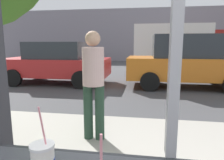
# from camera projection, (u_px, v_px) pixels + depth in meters

# --- Properties ---
(ground_plane) EXTENTS (60.00, 60.00, 0.00)m
(ground_plane) POSITION_uv_depth(u_px,v_px,m) (147.00, 80.00, 8.91)
(ground_plane) COLOR #424244
(sidewalk_strip) EXTENTS (16.00, 2.80, 0.10)m
(sidewalk_strip) POSITION_uv_depth(u_px,v_px,m) (152.00, 160.00, 2.68)
(sidewalk_strip) COLOR #9E998E
(sidewalk_strip) RESTS_ON ground
(building_facade_far) EXTENTS (28.00, 1.20, 4.68)m
(building_facade_far) POSITION_uv_depth(u_px,v_px,m) (146.00, 35.00, 18.76)
(building_facade_far) COLOR gray
(building_facade_far) RESTS_ON ground
(parked_car_red) EXTENTS (4.14, 1.96, 1.63)m
(parked_car_red) POSITION_uv_depth(u_px,v_px,m) (57.00, 62.00, 8.08)
(parked_car_red) COLOR red
(parked_car_red) RESTS_ON ground
(parked_car_orange) EXTENTS (4.15, 1.93, 1.87)m
(parked_car_orange) POSITION_uv_depth(u_px,v_px,m) (185.00, 62.00, 7.32)
(parked_car_orange) COLOR orange
(parked_car_orange) RESTS_ON ground
(box_truck) EXTENTS (6.28, 2.44, 2.73)m
(box_truck) POSITION_uv_depth(u_px,v_px,m) (183.00, 45.00, 12.88)
(box_truck) COLOR silver
(box_truck) RESTS_ON ground
(pedestrian) EXTENTS (0.32, 0.32, 1.63)m
(pedestrian) POSITION_uv_depth(u_px,v_px,m) (93.00, 79.00, 3.02)
(pedestrian) COLOR #243E2E
(pedestrian) RESTS_ON sidewalk_strip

